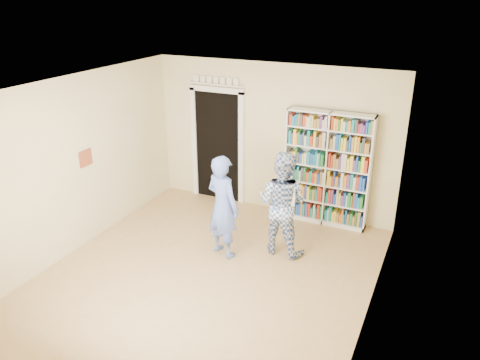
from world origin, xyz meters
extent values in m
plane|color=#AD8353|center=(0.00, 0.00, 0.00)|extent=(5.00, 5.00, 0.00)
plane|color=white|center=(0.00, 0.00, 2.70)|extent=(5.00, 5.00, 0.00)
plane|color=beige|center=(0.00, 2.50, 1.35)|extent=(4.50, 0.00, 4.50)
plane|color=beige|center=(-2.25, 0.00, 1.35)|extent=(0.00, 5.00, 5.00)
plane|color=beige|center=(2.25, 0.00, 1.35)|extent=(0.00, 5.00, 5.00)
cube|color=white|center=(1.07, 2.34, 1.00)|extent=(1.45, 0.27, 2.00)
cube|color=white|center=(1.07, 2.34, 1.00)|extent=(0.02, 0.27, 2.00)
cube|color=black|center=(-1.10, 2.48, 1.05)|extent=(0.90, 0.03, 2.10)
cube|color=white|center=(-1.60, 2.47, 1.05)|extent=(0.10, 0.06, 2.20)
cube|color=white|center=(-0.60, 2.47, 1.05)|extent=(0.10, 0.06, 2.20)
cube|color=white|center=(-1.10, 2.47, 2.15)|extent=(1.10, 0.06, 0.10)
cube|color=white|center=(-1.10, 2.46, 2.25)|extent=(1.10, 0.08, 0.02)
cube|color=brown|center=(-2.23, 0.20, 1.40)|extent=(0.03, 0.25, 0.25)
imported|color=#5A74C8|center=(-0.06, 0.63, 0.81)|extent=(0.69, 0.57, 1.62)
imported|color=#2E4D8C|center=(0.71, 1.09, 0.82)|extent=(0.86, 0.69, 1.65)
cube|color=white|center=(0.86, 0.92, 1.02)|extent=(0.19, 0.11, 0.30)
camera|label=1|loc=(2.83, -5.01, 3.86)|focal=35.00mm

